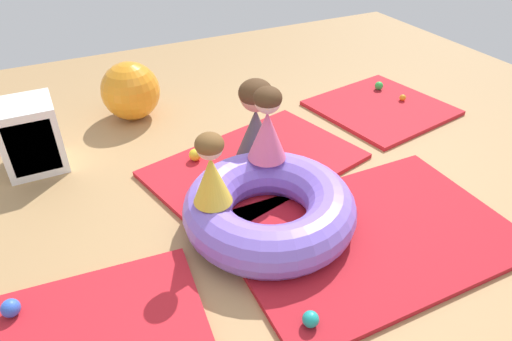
% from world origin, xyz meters
% --- Properties ---
extents(ground_plane, '(8.00, 8.00, 0.00)m').
position_xyz_m(ground_plane, '(0.00, 0.00, 0.00)').
color(ground_plane, tan).
extents(gym_mat_center_rear, '(1.87, 1.27, 0.04)m').
position_xyz_m(gym_mat_center_rear, '(0.50, -0.31, 0.02)').
color(gym_mat_center_rear, '#B21923').
rests_on(gym_mat_center_rear, ground).
extents(gym_mat_front, '(1.34, 1.30, 0.04)m').
position_xyz_m(gym_mat_front, '(1.77, 1.15, 0.02)').
color(gym_mat_front, red).
rests_on(gym_mat_front, ground).
extents(gym_mat_near_left, '(1.87, 1.44, 0.04)m').
position_xyz_m(gym_mat_near_left, '(0.19, 0.79, 0.02)').
color(gym_mat_near_left, red).
rests_on(gym_mat_near_left, ground).
extents(inflatable_cushion, '(1.16, 1.16, 0.33)m').
position_xyz_m(inflatable_cushion, '(-0.06, 0.08, 0.16)').
color(inflatable_cushion, '#8466E0').
rests_on(inflatable_cushion, ground).
extents(child_in_pink, '(0.39, 0.39, 0.54)m').
position_xyz_m(child_in_pink, '(0.10, 0.43, 0.59)').
color(child_in_pink, '#E5608E').
rests_on(child_in_pink, inflatable_cushion).
extents(child_in_yellow, '(0.35, 0.35, 0.48)m').
position_xyz_m(child_in_yellow, '(-0.44, 0.13, 0.56)').
color(child_in_yellow, yellow).
rests_on(child_in_yellow, inflatable_cushion).
extents(adult_seated, '(0.39, 0.39, 0.72)m').
position_xyz_m(adult_seated, '(0.19, 0.79, 0.39)').
color(adult_seated, '#4C4751').
rests_on(adult_seated, gym_mat_near_left).
extents(play_ball_orange, '(0.06, 0.06, 0.06)m').
position_xyz_m(play_ball_orange, '(2.04, 1.16, 0.07)').
color(play_ball_orange, orange).
rests_on(play_ball_orange, gym_mat_front).
extents(play_ball_red, '(0.08, 0.08, 0.08)m').
position_xyz_m(play_ball_red, '(0.22, -0.10, 0.08)').
color(play_ball_red, red).
rests_on(play_ball_red, gym_mat_center_rear).
extents(play_ball_blue, '(0.10, 0.10, 0.10)m').
position_xyz_m(play_ball_blue, '(-1.67, 0.03, 0.09)').
color(play_ball_blue, blue).
rests_on(play_ball_blue, gym_mat_far_right).
extents(play_ball_green, '(0.09, 0.09, 0.09)m').
position_xyz_m(play_ball_green, '(2.00, 1.48, 0.08)').
color(play_ball_green, green).
rests_on(play_ball_green, gym_mat_front).
extents(play_ball_teal, '(0.09, 0.09, 0.09)m').
position_xyz_m(play_ball_teal, '(-0.25, -0.74, 0.09)').
color(play_ball_teal, teal).
rests_on(play_ball_teal, gym_mat_center_rear).
extents(play_ball_pink, '(0.09, 0.09, 0.09)m').
position_xyz_m(play_ball_pink, '(0.42, 0.64, 0.09)').
color(play_ball_pink, pink).
rests_on(play_ball_pink, gym_mat_near_left).
extents(play_ball_yellow_second, '(0.10, 0.10, 0.10)m').
position_xyz_m(play_ball_yellow_second, '(-0.24, 1.04, 0.09)').
color(play_ball_yellow_second, yellow).
rests_on(play_ball_yellow_second, gym_mat_near_left).
extents(exercise_ball_large, '(0.55, 0.55, 0.55)m').
position_xyz_m(exercise_ball_large, '(-0.49, 2.10, 0.27)').
color(exercise_ball_large, orange).
rests_on(exercise_ball_large, ground).
extents(storage_cube, '(0.44, 0.44, 0.56)m').
position_xyz_m(storage_cube, '(-1.40, 1.58, 0.28)').
color(storage_cube, white).
rests_on(storage_cube, ground).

